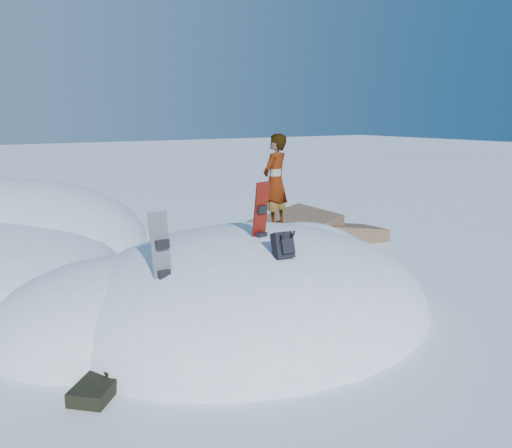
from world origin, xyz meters
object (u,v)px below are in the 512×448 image
snowboard_dark (162,262)px  person (275,181)px  snowboard_red (260,225)px

snowboard_dark → person: 3.62m
snowboard_dark → snowboard_red: bearing=6.1°
snowboard_red → snowboard_dark: (-1.89, -0.28, -0.28)m
snowboard_red → snowboard_dark: size_ratio=1.02×
person → snowboard_dark: bearing=0.8°
snowboard_dark → person: (3.13, 1.64, 0.82)m
snowboard_red → snowboard_dark: snowboard_red is taller
snowboard_red → person: size_ratio=0.82×
snowboard_red → person: person is taller
snowboard_red → person: (1.23, 1.36, 0.53)m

